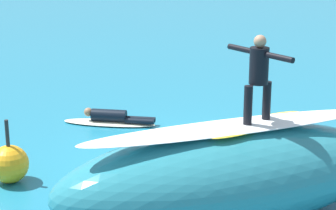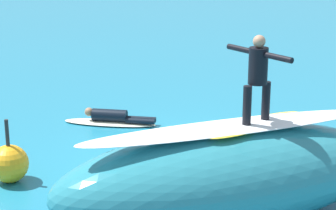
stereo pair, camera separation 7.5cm
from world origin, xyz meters
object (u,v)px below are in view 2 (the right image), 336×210
object	(u,v)px
surfboard_paddling	(110,123)
surfer_paddling	(115,116)
buoy_marker	(9,164)
surfboard_riding	(256,124)
surfer_riding	(258,72)

from	to	relation	value
surfboard_paddling	surfer_paddling	size ratio (longest dim) A/B	1.30
surfboard_paddling	buoy_marker	size ratio (longest dim) A/B	1.82
surfboard_riding	buoy_marker	world-z (taller)	surfboard_riding
surfboard_riding	buoy_marker	distance (m)	4.95
surfboard_paddling	surfer_riding	bearing A→B (deg)	129.65
surfboard_riding	surfboard_paddling	bearing A→B (deg)	-98.59
surfer_paddling	buoy_marker	size ratio (longest dim) A/B	1.40
surfboard_paddling	buoy_marker	world-z (taller)	buoy_marker
surfer_riding	surfboard_paddling	xyz separation A→B (m)	(2.78, -5.11, -2.53)
surfer_riding	surfboard_paddling	size ratio (longest dim) A/B	0.63
surfboard_paddling	buoy_marker	distance (m)	3.91
surfboard_paddling	surfer_paddling	xyz separation A→B (m)	(-0.13, 0.03, 0.18)
surfer_paddling	surfer_riding	bearing A→B (deg)	128.60
surfboard_riding	buoy_marker	bearing A→B (deg)	-56.90
surfboard_riding	surfboard_paddling	xyz separation A→B (m)	(2.78, -5.11, -1.65)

